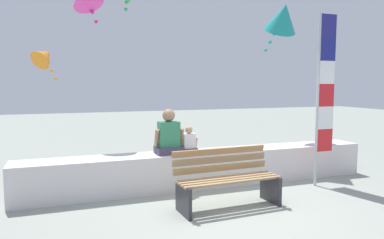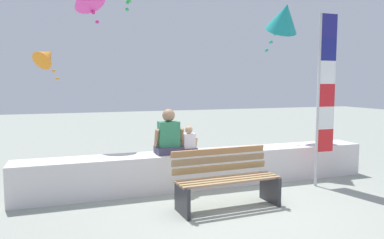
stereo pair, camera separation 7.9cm
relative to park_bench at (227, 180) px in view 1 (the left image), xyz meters
The scene contains 8 objects.
ground_plane 0.45m from the park_bench, 37.85° to the right, with size 40.00×40.00×0.00m, color gray.
seawall_ledge 1.24m from the park_bench, 83.95° to the left, with size 6.67×0.63×0.65m, color silver.
park_bench is the anchor object (origin of this frame).
person_adult 1.45m from the park_bench, 115.19° to the left, with size 0.53×0.39×0.81m.
person_child 1.30m from the park_bench, 98.91° to the left, with size 0.32×0.23×0.48m.
flag_banner 2.62m from the park_bench, 12.97° to the left, with size 0.39×0.05×3.15m.
kite_orange 5.66m from the park_bench, 120.86° to the left, with size 0.77×0.79×0.90m.
kite_teal 4.27m from the park_bench, 41.72° to the left, with size 0.84×0.98×1.19m.
Camera 1 is at (-2.50, -4.86, 1.89)m, focal length 33.97 mm.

